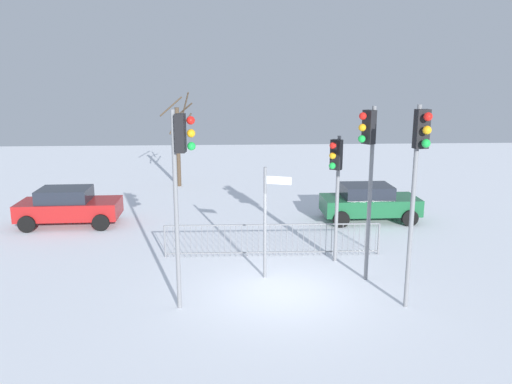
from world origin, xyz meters
TOP-DOWN VIEW (x-y plane):
  - ground_plane at (0.00, 0.00)m, footprint 60.00×60.00m
  - traffic_light_mid_right at (-2.52, -0.86)m, footprint 0.57×0.34m
  - traffic_light_foreground_right at (3.06, -1.23)m, footprint 0.35×0.57m
  - traffic_light_rear_right at (1.83, 2.07)m, footprint 0.45×0.48m
  - traffic_light_rear_left at (2.38, 0.62)m, footprint 0.51×0.42m
  - direction_sign_post at (-0.32, 0.97)m, footprint 0.75×0.30m
  - pedestrian_guard_railing at (-0.00, 2.75)m, footprint 6.97×0.17m
  - car_red_trailing at (-7.63, 6.67)m, footprint 3.84×2.00m
  - car_green_near at (4.21, 6.66)m, footprint 3.82×1.96m
  - bare_tree_left at (-4.01, 13.73)m, footprint 1.73×1.17m

SIDE VIEW (x-z plane):
  - ground_plane at x=0.00m, z-range 0.00..0.00m
  - pedestrian_guard_railing at x=0.00m, z-range 0.02..1.09m
  - car_red_trailing at x=-7.63m, z-range 0.03..1.50m
  - car_green_near at x=4.21m, z-range 0.03..1.50m
  - direction_sign_post at x=-0.32m, z-range 0.19..3.43m
  - bare_tree_left at x=-4.01m, z-range -0.08..4.82m
  - traffic_light_rear_right at x=1.83m, z-range 0.92..4.88m
  - traffic_light_rear_left at x=2.38m, z-range 1.13..6.05m
  - traffic_light_mid_right at x=-2.52m, z-range 1.14..6.08m
  - traffic_light_foreground_right at x=3.06m, z-range 1.16..6.21m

